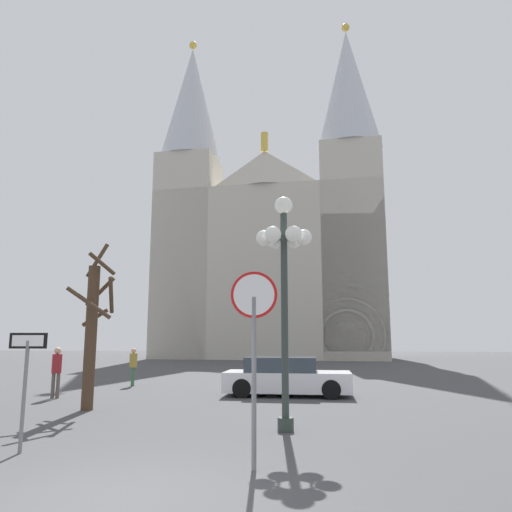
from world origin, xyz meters
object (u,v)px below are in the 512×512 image
(bare_tree, at_px, (92,328))
(cathedral, at_px, (271,242))
(pedestrian_walking, at_px, (57,367))
(parked_car_near_white, at_px, (286,377))
(pedestrian_standing, at_px, (133,363))
(stop_sign, at_px, (254,329))
(one_way_arrow_sign, at_px, (26,372))
(street_lamp, at_px, (284,262))

(bare_tree, bearing_deg, cathedral, 84.41)
(cathedral, bearing_deg, pedestrian_walking, -100.24)
(parked_car_near_white, bearing_deg, pedestrian_standing, 158.30)
(cathedral, distance_m, bare_tree, 33.96)
(stop_sign, relative_size, bare_tree, 0.64)
(one_way_arrow_sign, bearing_deg, stop_sign, -9.46)
(cathedral, xyz_separation_m, pedestrian_walking, (-5.45, -30.19, -10.22))
(stop_sign, bearing_deg, pedestrian_standing, 117.46)
(cathedral, relative_size, street_lamp, 6.12)
(pedestrian_standing, bearing_deg, one_way_arrow_sign, -80.05)
(cathedral, relative_size, one_way_arrow_sign, 15.33)
(stop_sign, bearing_deg, bare_tree, 133.00)
(bare_tree, xyz_separation_m, parked_car_near_white, (5.51, 3.86, -1.67))
(street_lamp, height_order, pedestrian_standing, street_lamp)
(stop_sign, xyz_separation_m, parked_car_near_white, (0.20, 9.55, -1.57))
(parked_car_near_white, xyz_separation_m, pedestrian_walking, (-7.77, -1.45, 0.39))
(one_way_arrow_sign, relative_size, pedestrian_walking, 1.26)
(pedestrian_standing, bearing_deg, parked_car_near_white, -21.70)
(stop_sign, bearing_deg, parked_car_near_white, 88.77)
(parked_car_near_white, bearing_deg, stop_sign, -91.23)
(stop_sign, xyz_separation_m, bare_tree, (-5.30, 5.69, 0.10))
(bare_tree, distance_m, pedestrian_standing, 6.67)
(pedestrian_standing, bearing_deg, stop_sign, -62.54)
(bare_tree, bearing_deg, street_lamp, -23.93)
(pedestrian_standing, bearing_deg, cathedral, 80.88)
(cathedral, distance_m, street_lamp, 36.00)
(bare_tree, relative_size, pedestrian_walking, 2.88)
(stop_sign, relative_size, parked_car_near_white, 0.70)
(one_way_arrow_sign, relative_size, street_lamp, 0.40)
(street_lamp, xyz_separation_m, pedestrian_standing, (-6.71, 8.98, -2.84))
(cathedral, bearing_deg, stop_sign, -86.84)
(street_lamp, bearing_deg, pedestrian_walking, 148.19)
(street_lamp, distance_m, parked_car_near_white, 7.12)
(stop_sign, relative_size, street_lamp, 0.59)
(stop_sign, xyz_separation_m, one_way_arrow_sign, (-4.31, 0.72, -0.78))
(one_way_arrow_sign, xyz_separation_m, pedestrian_walking, (-3.26, 7.38, -0.40))
(cathedral, distance_m, stop_sign, 39.40)
(bare_tree, distance_m, pedestrian_walking, 3.55)
(bare_tree, bearing_deg, one_way_arrow_sign, -78.65)
(stop_sign, height_order, parked_car_near_white, stop_sign)
(cathedral, bearing_deg, parked_car_near_white, -85.39)
(stop_sign, height_order, pedestrian_standing, stop_sign)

